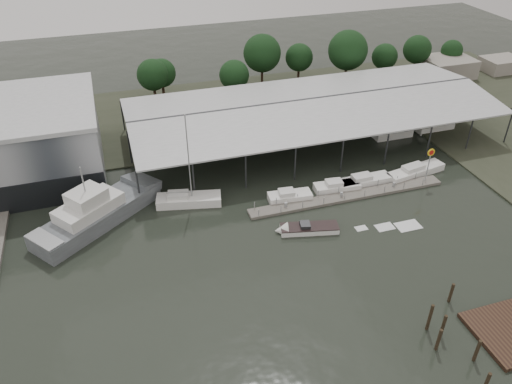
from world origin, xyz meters
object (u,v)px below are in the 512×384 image
object	(u,v)px
speedboat_underway	(304,229)
grey_trawler	(98,211)
white_sailboat	(188,200)
shell_fuel_sign	(430,159)

from	to	relation	value
speedboat_underway	grey_trawler	bearing A→B (deg)	-9.61
white_sailboat	shell_fuel_sign	bearing A→B (deg)	3.36
grey_trawler	white_sailboat	world-z (taller)	white_sailboat
shell_fuel_sign	speedboat_underway	world-z (taller)	shell_fuel_sign
grey_trawler	speedboat_underway	distance (m)	25.83
grey_trawler	white_sailboat	xyz separation A→B (m)	(11.39, 0.45, -0.92)
white_sailboat	speedboat_underway	world-z (taller)	white_sailboat
shell_fuel_sign	white_sailboat	xyz separation A→B (m)	(-32.97, 5.12, -3.27)
shell_fuel_sign	white_sailboat	bearing A→B (deg)	171.17
grey_trawler	white_sailboat	distance (m)	11.44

